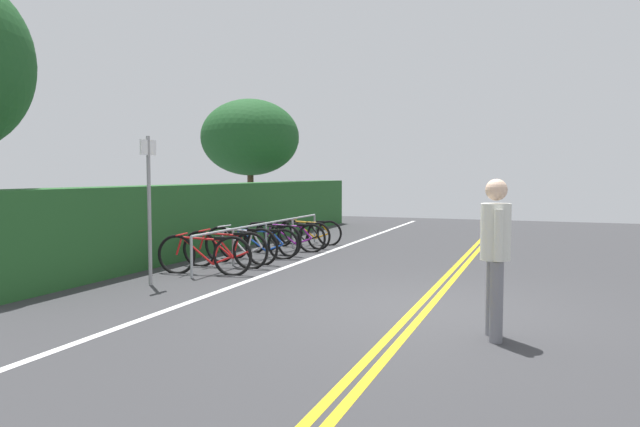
% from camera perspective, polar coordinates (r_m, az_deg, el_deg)
% --- Properties ---
extents(ground_plane, '(32.39, 13.12, 0.05)m').
position_cam_1_polar(ground_plane, '(8.02, 9.78, -9.27)').
color(ground_plane, '#353538').
extents(centre_line_yellow_inner, '(29.15, 0.10, 0.00)m').
position_cam_1_polar(centre_line_yellow_inner, '(8.00, 10.35, -9.12)').
color(centre_line_yellow_inner, gold).
rests_on(centre_line_yellow_inner, ground_plane).
extents(centre_line_yellow_outer, '(29.15, 0.10, 0.00)m').
position_cam_1_polar(centre_line_yellow_outer, '(8.03, 9.21, -9.05)').
color(centre_line_yellow_outer, gold).
rests_on(centre_line_yellow_outer, ground_plane).
extents(bike_lane_stripe_white, '(29.15, 0.12, 0.00)m').
position_cam_1_polar(bike_lane_stripe_white, '(9.12, -9.99, -7.51)').
color(bike_lane_stripe_white, white).
rests_on(bike_lane_stripe_white, ground_plane).
extents(bike_rack, '(5.86, 0.05, 0.74)m').
position_cam_1_polar(bike_rack, '(12.84, -5.25, -1.67)').
color(bike_rack, '#9EA0A5').
rests_on(bike_rack, ground_plane).
extents(bicycle_0, '(0.47, 1.78, 0.75)m').
position_cam_1_polar(bicycle_0, '(10.72, -11.12, -3.94)').
color(bicycle_0, black).
rests_on(bicycle_0, ground_plane).
extents(bicycle_1, '(0.46, 1.78, 0.75)m').
position_cam_1_polar(bicycle_1, '(11.45, -9.18, -3.43)').
color(bicycle_1, black).
rests_on(bicycle_1, ground_plane).
extents(bicycle_2, '(0.46, 1.74, 0.78)m').
position_cam_1_polar(bicycle_2, '(11.94, -7.68, -3.05)').
color(bicycle_2, black).
rests_on(bicycle_2, ground_plane).
extents(bicycle_3, '(0.56, 1.69, 0.69)m').
position_cam_1_polar(bicycle_3, '(12.53, -5.95, -2.90)').
color(bicycle_3, black).
rests_on(bicycle_3, ground_plane).
extents(bicycle_4, '(0.61, 1.68, 0.73)m').
position_cam_1_polar(bicycle_4, '(13.23, -4.71, -2.45)').
color(bicycle_4, black).
rests_on(bicycle_4, ground_plane).
extents(bicycle_5, '(0.46, 1.77, 0.71)m').
position_cam_1_polar(bicycle_5, '(13.67, -3.00, -2.30)').
color(bicycle_5, black).
rests_on(bicycle_5, ground_plane).
extents(bicycle_6, '(0.52, 1.73, 0.69)m').
position_cam_1_polar(bicycle_6, '(14.37, -1.95, -2.02)').
color(bicycle_6, black).
rests_on(bicycle_6, ground_plane).
extents(bicycle_7, '(0.46, 1.68, 0.68)m').
position_cam_1_polar(bicycle_7, '(14.94, -0.99, -1.83)').
color(bicycle_7, black).
rests_on(bicycle_7, ground_plane).
extents(pedestrian, '(0.48, 0.32, 1.73)m').
position_cam_1_polar(pedestrian, '(6.62, 16.60, -3.12)').
color(pedestrian, slate).
rests_on(pedestrian, ground_plane).
extents(sign_post_near, '(0.36, 0.06, 2.39)m').
position_cam_1_polar(sign_post_near, '(9.79, -16.21, 1.60)').
color(sign_post_near, gray).
rests_on(sign_post_near, ground_plane).
extents(hedge_backdrop, '(14.81, 0.80, 1.56)m').
position_cam_1_polar(hedge_backdrop, '(14.92, -8.48, -0.09)').
color(hedge_backdrop, '#235626').
rests_on(hedge_backdrop, ground_plane).
extents(tree_mid, '(3.32, 3.32, 4.32)m').
position_cam_1_polar(tree_mid, '(20.24, -6.78, 7.31)').
color(tree_mid, '#473323').
rests_on(tree_mid, ground_plane).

